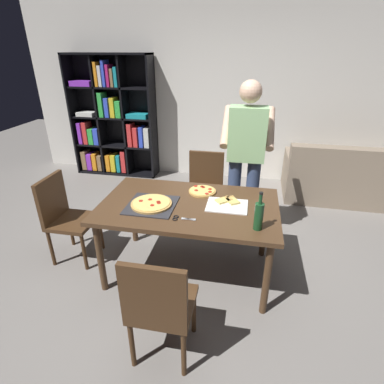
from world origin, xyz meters
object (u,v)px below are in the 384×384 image
object	(u,v)px
person_serving_pizza	(246,155)
pepperoni_pizza_on_tray	(151,204)
chair_far_side	(205,185)
second_pizza_plain	(202,191)
chair_left_end	(64,214)
chair_near_camera	(159,304)
couch	(346,180)
kitchen_scissors	(180,218)
wine_bottle	(259,215)
dining_table	(189,211)
bookshelf	(112,121)

from	to	relation	value
person_serving_pizza	pepperoni_pizza_on_tray	bearing A→B (deg)	-133.14
chair_far_side	second_pizza_plain	bearing A→B (deg)	-83.47
chair_far_side	chair_left_end	bearing A→B (deg)	-143.01
chair_near_camera	chair_left_end	xyz separation A→B (m)	(-1.28, 0.97, 0.00)
couch	kitchen_scissors	bearing A→B (deg)	-130.36
chair_near_camera	pepperoni_pizza_on_tray	size ratio (longest dim) A/B	2.12
chair_left_end	pepperoni_pizza_on_tray	world-z (taller)	chair_left_end
chair_near_camera	chair_far_side	bearing A→B (deg)	90.00
couch	pepperoni_pizza_on_tray	xyz separation A→B (m)	(-2.22, -2.08, 0.46)
second_pizza_plain	chair_left_end	bearing A→B (deg)	-168.83
chair_near_camera	person_serving_pizza	world-z (taller)	person_serving_pizza
couch	wine_bottle	xyz separation A→B (m)	(-1.29, -2.29, 0.57)
kitchen_scissors	second_pizza_plain	xyz separation A→B (m)	(0.10, 0.54, 0.01)
second_pizza_plain	chair_near_camera	bearing A→B (deg)	-93.70
dining_table	chair_far_side	distance (m)	0.98
couch	bookshelf	size ratio (longest dim) A/B	0.88
dining_table	chair_far_side	xyz separation A→B (m)	(0.00, 0.97, -0.16)
person_serving_pizza	pepperoni_pizza_on_tray	distance (m)	1.17
person_serving_pizza	second_pizza_plain	distance (m)	0.66
pepperoni_pizza_on_tray	dining_table	bearing A→B (deg)	15.82
couch	wine_bottle	bearing A→B (deg)	-119.49
person_serving_pizza	kitchen_scissors	bearing A→B (deg)	-115.36
bookshelf	chair_far_side	bearing A→B (deg)	-38.28
couch	pepperoni_pizza_on_tray	world-z (taller)	couch
chair_left_end	kitchen_scissors	distance (m)	1.31
chair_far_side	pepperoni_pizza_on_tray	size ratio (longest dim) A/B	2.12
pepperoni_pizza_on_tray	wine_bottle	size ratio (longest dim) A/B	1.34
wine_bottle	second_pizza_plain	world-z (taller)	wine_bottle
chair_left_end	pepperoni_pizza_on_tray	xyz separation A→B (m)	(0.96, -0.09, 0.25)
chair_far_side	chair_near_camera	bearing A→B (deg)	-90.00
wine_bottle	second_pizza_plain	xyz separation A→B (m)	(-0.53, 0.57, -0.11)
person_serving_pizza	second_pizza_plain	xyz separation A→B (m)	(-0.38, -0.48, -0.24)
chair_far_side	second_pizza_plain	distance (m)	0.74
chair_near_camera	bookshelf	xyz separation A→B (m)	(-1.79, 3.34, 0.40)
dining_table	pepperoni_pizza_on_tray	distance (m)	0.35
pepperoni_pizza_on_tray	chair_far_side	bearing A→B (deg)	73.11
person_serving_pizza	wine_bottle	xyz separation A→B (m)	(0.14, -1.05, -0.13)
chair_left_end	wine_bottle	world-z (taller)	wine_bottle
chair_left_end	wine_bottle	xyz separation A→B (m)	(1.89, -0.30, 0.36)
chair_left_end	second_pizza_plain	distance (m)	1.41
bookshelf	pepperoni_pizza_on_tray	world-z (taller)	bookshelf
couch	pepperoni_pizza_on_tray	bearing A→B (deg)	-136.89
wine_bottle	dining_table	bearing A→B (deg)	153.61
chair_far_side	chair_left_end	size ratio (longest dim) A/B	1.00
dining_table	chair_far_side	size ratio (longest dim) A/B	1.77
couch	dining_table	bearing A→B (deg)	-133.71
chair_left_end	wine_bottle	size ratio (longest dim) A/B	2.85
dining_table	chair_near_camera	world-z (taller)	chair_near_camera
bookshelf	person_serving_pizza	bearing A→B (deg)	-35.94
chair_far_side	couch	world-z (taller)	chair_far_side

